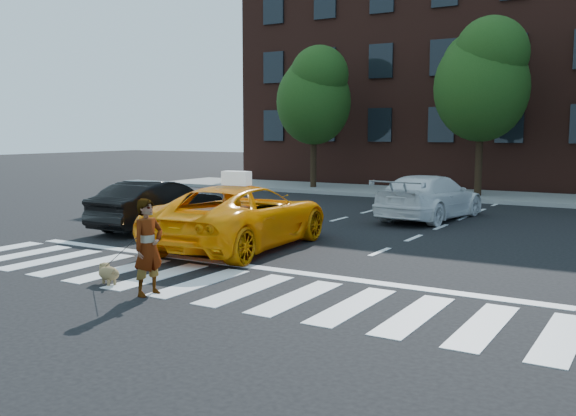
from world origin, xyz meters
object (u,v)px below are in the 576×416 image
at_px(tree_left, 314,92).
at_px(taxi, 242,216).
at_px(black_sedan, 158,205).
at_px(dog, 108,272).
at_px(white_suv, 430,197).
at_px(woman, 148,247).
at_px(tree_mid, 483,76).

relative_size(tree_left, taxi, 1.23).
height_order(black_sedan, dog, black_sedan).
distance_m(taxi, white_suv, 7.26).
bearing_deg(dog, tree_left, 132.01).
height_order(woman, dog, woman).
bearing_deg(white_suv, taxi, 78.50).
relative_size(tree_mid, white_suv, 1.50).
xyz_separation_m(tree_left, white_suv, (7.75, -6.76, -3.76)).
bearing_deg(tree_mid, tree_left, 180.00).
bearing_deg(black_sedan, tree_left, -79.77).
bearing_deg(taxi, woman, 101.25).
bearing_deg(white_suv, tree_left, -35.08).
xyz_separation_m(tree_mid, woman, (-0.72, -18.10, -4.05)).
bearing_deg(white_suv, woman, 91.12).
relative_size(black_sedan, woman, 2.56).
distance_m(tree_mid, white_suv, 7.95).
distance_m(taxi, woman, 4.57).
distance_m(tree_mid, dog, 18.58).
relative_size(taxi, woman, 3.30).
bearing_deg(black_sedan, white_suv, -133.58).
bearing_deg(black_sedan, dog, 125.72).
relative_size(tree_mid, black_sedan, 1.73).
bearing_deg(white_suv, black_sedan, 51.10).
relative_size(taxi, dog, 8.86).
height_order(taxi, woman, woman).
bearing_deg(taxi, tree_mid, -102.20).
relative_size(tree_mid, woman, 4.42).
xyz_separation_m(tree_mid, dog, (-1.89, -17.89, -4.64)).
bearing_deg(tree_left, woman, -69.46).
height_order(tree_left, dog, tree_left).
xyz_separation_m(white_suv, woman, (-0.97, -11.33, 0.12)).
height_order(tree_mid, woman, tree_mid).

